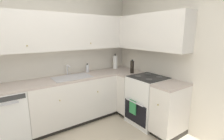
{
  "coord_description": "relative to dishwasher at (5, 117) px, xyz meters",
  "views": [
    {
      "loc": [
        -0.75,
        -1.52,
        1.72
      ],
      "look_at": [
        0.96,
        0.87,
        1.08
      ],
      "focal_mm": 27.06,
      "sensor_mm": 36.0,
      "label": 1
    }
  ],
  "objects": [
    {
      "name": "paper_towel_roll",
      "position": [
        2.26,
        0.16,
        0.62
      ],
      "size": [
        0.11,
        0.11,
        0.36
      ],
      "color": "white",
      "rests_on": "countertop_back"
    },
    {
      "name": "countertop_back",
      "position": [
        1.13,
        0.0,
        0.46
      ],
      "size": [
        2.86,
        0.6,
        0.03
      ],
      "primitive_type": "cube",
      "color": "#B7A89E",
      "rests_on": "lower_cabinets_back"
    },
    {
      "name": "wall_right",
      "position": [
        2.59,
        -1.42,
        0.87
      ],
      "size": [
        0.05,
        3.55,
        2.63
      ],
      "primitive_type": "cube",
      "color": "silver",
      "rests_on": "ground_plane"
    },
    {
      "name": "countertop_right",
      "position": [
        2.26,
        -1.01,
        0.46
      ],
      "size": [
        0.6,
        1.27,
        0.03
      ],
      "color": "#B7A89E",
      "rests_on": "lower_cabinets_right"
    },
    {
      "name": "oil_bottle",
      "position": [
        2.26,
        -0.42,
        0.61
      ],
      "size": [
        0.08,
        0.08,
        0.28
      ],
      "color": "black",
      "rests_on": "countertop_right"
    },
    {
      "name": "sink",
      "position": [
        1.12,
        -0.03,
        0.43
      ],
      "size": [
        0.7,
        0.4,
        0.1
      ],
      "color": "#B7B7BC",
      "rests_on": "countertop_back"
    },
    {
      "name": "upper_cabinets_back",
      "position": [
        0.97,
        0.14,
        1.3
      ],
      "size": [
        2.54,
        0.34,
        0.66
      ],
      "color": "silver"
    },
    {
      "name": "upper_cabinets_right",
      "position": [
        2.4,
        -0.61,
        1.3
      ],
      "size": [
        0.32,
        1.82,
        0.66
      ],
      "color": "silver"
    },
    {
      "name": "faucet",
      "position": [
        1.12,
        0.18,
        0.6
      ],
      "size": [
        0.07,
        0.16,
        0.2
      ],
      "color": "silver",
      "rests_on": "countertop_back"
    },
    {
      "name": "lower_cabinets_back",
      "position": [
        1.13,
        0.0,
        0.0
      ],
      "size": [
        1.66,
        0.62,
        0.88
      ],
      "color": "silver",
      "rests_on": "ground_plane"
    },
    {
      "name": "dishwasher",
      "position": [
        0.0,
        0.0,
        0.0
      ],
      "size": [
        0.6,
        0.63,
        0.88
      ],
      "color": "white",
      "rests_on": "ground_plane"
    },
    {
      "name": "oven_range",
      "position": [
        2.28,
        -0.86,
        0.02
      ],
      "size": [
        0.68,
        0.62,
        1.06
      ],
      "color": "white",
      "rests_on": "ground_plane"
    },
    {
      "name": "wall_back",
      "position": [
        0.7,
        0.33,
        0.87
      ],
      "size": [
        3.83,
        0.05,
        2.63
      ],
      "primitive_type": "cube",
      "color": "silver",
      "rests_on": "ground_plane"
    },
    {
      "name": "lower_cabinets_right",
      "position": [
        2.27,
        -1.01,
        0.0
      ],
      "size": [
        0.62,
        1.27,
        0.88
      ],
      "color": "silver",
      "rests_on": "ground_plane"
    },
    {
      "name": "soap_bottle",
      "position": [
        1.55,
        0.18,
        0.56
      ],
      "size": [
        0.06,
        0.06,
        0.19
      ],
      "color": "silver",
      "rests_on": "countertop_back"
    }
  ]
}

